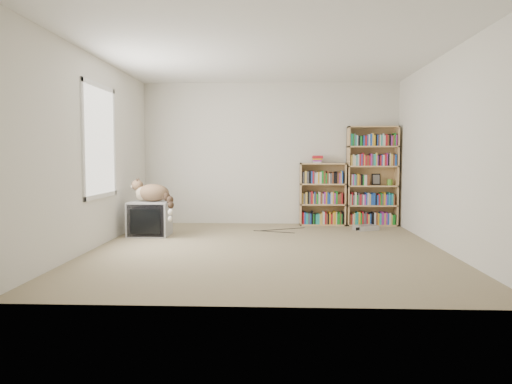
{
  "coord_description": "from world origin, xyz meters",
  "views": [
    {
      "loc": [
        0.13,
        -6.38,
        1.19
      ],
      "look_at": [
        -0.19,
        1.0,
        0.67
      ],
      "focal_mm": 35.0,
      "sensor_mm": 36.0,
      "label": 1
    }
  ],
  "objects_px": {
    "crt_tv": "(150,219)",
    "dvd_player": "(366,228)",
    "cat": "(155,195)",
    "bookcase_tall": "(372,178)",
    "bookcase_short": "(322,196)"
  },
  "relations": [
    {
      "from": "crt_tv",
      "to": "bookcase_short",
      "type": "xyz_separation_m",
      "value": [
        2.72,
        1.31,
        0.24
      ]
    },
    {
      "from": "cat",
      "to": "dvd_player",
      "type": "height_order",
      "value": "cat"
    },
    {
      "from": "cat",
      "to": "dvd_player",
      "type": "xyz_separation_m",
      "value": [
        3.28,
        0.73,
        -0.57
      ]
    },
    {
      "from": "cat",
      "to": "bookcase_tall",
      "type": "xyz_separation_m",
      "value": [
        3.48,
        1.33,
        0.2
      ]
    },
    {
      "from": "cat",
      "to": "bookcase_short",
      "type": "xyz_separation_m",
      "value": [
        2.62,
        1.33,
        -0.11
      ]
    },
    {
      "from": "crt_tv",
      "to": "dvd_player",
      "type": "height_order",
      "value": "crt_tv"
    },
    {
      "from": "crt_tv",
      "to": "bookcase_tall",
      "type": "height_order",
      "value": "bookcase_tall"
    },
    {
      "from": "bookcase_short",
      "to": "dvd_player",
      "type": "xyz_separation_m",
      "value": [
        0.66,
        -0.6,
        -0.46
      ]
    },
    {
      "from": "dvd_player",
      "to": "bookcase_tall",
      "type": "bearing_deg",
      "value": 49.25
    },
    {
      "from": "bookcase_short",
      "to": "cat",
      "type": "bearing_deg",
      "value": -153.18
    },
    {
      "from": "bookcase_tall",
      "to": "bookcase_short",
      "type": "relative_size",
      "value": 1.58
    },
    {
      "from": "crt_tv",
      "to": "dvd_player",
      "type": "relative_size",
      "value": 1.7
    },
    {
      "from": "bookcase_tall",
      "to": "cat",
      "type": "bearing_deg",
      "value": -159.13
    },
    {
      "from": "crt_tv",
      "to": "dvd_player",
      "type": "bearing_deg",
      "value": 11.41
    },
    {
      "from": "bookcase_short",
      "to": "dvd_player",
      "type": "relative_size",
      "value": 3.09
    }
  ]
}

